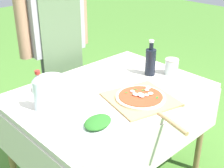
# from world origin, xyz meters

# --- Properties ---
(prep_table) EXTENTS (1.22, 0.87, 0.72)m
(prep_table) POSITION_xyz_m (0.00, 0.00, 0.64)
(prep_table) COLOR beige
(prep_table) RESTS_ON ground
(person_cook) EXTENTS (0.60, 0.21, 1.59)m
(person_cook) POSITION_xyz_m (0.07, 0.68, 0.94)
(person_cook) COLOR #4C4C51
(person_cook) RESTS_ON ground
(pizza_on_peel) EXTENTS (0.44, 0.62, 0.05)m
(pizza_on_peel) POSITION_xyz_m (0.05, -0.23, 0.74)
(pizza_on_peel) COLOR tan
(pizza_on_peel) RESTS_ON prep_table
(oil_bottle) EXTENTS (0.07, 0.07, 0.25)m
(oil_bottle) POSITION_xyz_m (0.37, -0.01, 0.82)
(oil_bottle) COLOR black
(oil_bottle) RESTS_ON prep_table
(water_bottle) EXTENTS (0.07, 0.07, 0.23)m
(water_bottle) POSITION_xyz_m (-0.43, 0.10, 0.83)
(water_bottle) COLOR silver
(water_bottle) RESTS_ON prep_table
(herb_container) EXTENTS (0.22, 0.18, 0.04)m
(herb_container) POSITION_xyz_m (-0.31, -0.25, 0.74)
(herb_container) COLOR silver
(herb_container) RESTS_ON prep_table
(mixing_tub) EXTENTS (0.17, 0.17, 0.10)m
(mixing_tub) POSITION_xyz_m (-0.27, 0.24, 0.77)
(mixing_tub) COLOR silver
(mixing_tub) RESTS_ON prep_table
(sauce_jar) EXTENTS (0.09, 0.09, 0.11)m
(sauce_jar) POSITION_xyz_m (0.49, -0.11, 0.77)
(sauce_jar) COLOR silver
(sauce_jar) RESTS_ON prep_table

